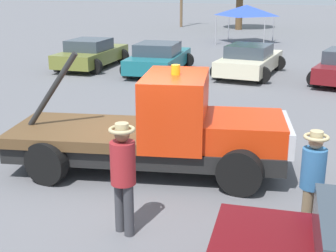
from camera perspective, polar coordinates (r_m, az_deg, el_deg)
ground_plane at (r=10.05m, az=-2.65°, el=-5.41°), size 160.00×160.00×0.00m
tow_truck at (r=9.69m, az=-0.71°, el=-0.58°), size 6.03×3.27×2.51m
person_near_truck at (r=7.54m, az=17.23°, el=-5.74°), size 0.38×0.38×1.73m
person_at_hood at (r=7.26m, az=-5.50°, el=-5.36°), size 0.41×0.41×1.84m
parked_car_olive at (r=22.46m, az=-9.34°, el=8.70°), size 2.76×4.84×1.34m
parked_car_teal at (r=20.83m, az=-1.15°, el=8.28°), size 2.97×4.88×1.34m
parked_car_cream at (r=20.53m, az=9.93°, el=7.90°), size 2.57×4.68×1.34m
canopy_tent_blue at (r=31.74m, az=9.52°, el=13.74°), size 3.18×3.18×2.46m
traffic_cone at (r=13.04m, az=3.04°, el=1.09°), size 0.40×0.40×0.55m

